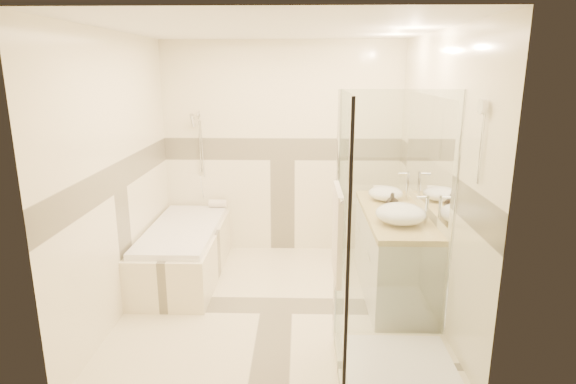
{
  "coord_description": "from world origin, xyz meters",
  "views": [
    {
      "loc": [
        0.22,
        -4.14,
        2.19
      ],
      "look_at": [
        0.1,
        0.25,
        1.05
      ],
      "focal_mm": 30.0,
      "sensor_mm": 36.0,
      "label": 1
    }
  ],
  "objects_px": {
    "amenity_bottle_b": "(392,201)",
    "bathtub": "(184,249)",
    "vessel_sink_near": "(386,193)",
    "vanity": "(392,253)",
    "amenity_bottle_a": "(393,202)",
    "shower_enclosure": "(385,308)",
    "vessel_sink_far": "(401,214)"
  },
  "relations": [
    {
      "from": "amenity_bottle_b",
      "to": "bathtub",
      "type": "bearing_deg",
      "value": 172.15
    },
    {
      "from": "vessel_sink_near",
      "to": "amenity_bottle_b",
      "type": "xyz_separation_m",
      "value": [
        0.0,
        -0.37,
        0.01
      ]
    },
    {
      "from": "vanity",
      "to": "amenity_bottle_a",
      "type": "bearing_deg",
      "value": 123.27
    },
    {
      "from": "amenity_bottle_a",
      "to": "amenity_bottle_b",
      "type": "distance_m",
      "value": 0.03
    },
    {
      "from": "amenity_bottle_a",
      "to": "bathtub",
      "type": "bearing_deg",
      "value": 171.47
    },
    {
      "from": "shower_enclosure",
      "to": "vessel_sink_near",
      "type": "relative_size",
      "value": 5.75
    },
    {
      "from": "amenity_bottle_a",
      "to": "vessel_sink_near",
      "type": "bearing_deg",
      "value": 90.0
    },
    {
      "from": "bathtub",
      "to": "amenity_bottle_b",
      "type": "relative_size",
      "value": 9.95
    },
    {
      "from": "vanity",
      "to": "vessel_sink_near",
      "type": "distance_m",
      "value": 0.65
    },
    {
      "from": "amenity_bottle_b",
      "to": "vessel_sink_near",
      "type": "bearing_deg",
      "value": 90.0
    },
    {
      "from": "vanity",
      "to": "shower_enclosure",
      "type": "relative_size",
      "value": 0.79
    },
    {
      "from": "vessel_sink_near",
      "to": "amenity_bottle_b",
      "type": "relative_size",
      "value": 2.08
    },
    {
      "from": "bathtub",
      "to": "vessel_sink_near",
      "type": "xyz_separation_m",
      "value": [
        2.13,
        0.08,
        0.61
      ]
    },
    {
      "from": "vanity",
      "to": "amenity_bottle_a",
      "type": "height_order",
      "value": "amenity_bottle_a"
    },
    {
      "from": "vessel_sink_far",
      "to": "amenity_bottle_a",
      "type": "bearing_deg",
      "value": 90.0
    },
    {
      "from": "bathtub",
      "to": "shower_enclosure",
      "type": "distance_m",
      "value": 2.47
    },
    {
      "from": "shower_enclosure",
      "to": "amenity_bottle_a",
      "type": "bearing_deg",
      "value": 78.16
    },
    {
      "from": "vessel_sink_near",
      "to": "amenity_bottle_a",
      "type": "bearing_deg",
      "value": -90.0
    },
    {
      "from": "bathtub",
      "to": "vessel_sink_far",
      "type": "height_order",
      "value": "vessel_sink_far"
    },
    {
      "from": "bathtub",
      "to": "vessel_sink_far",
      "type": "distance_m",
      "value": 2.33
    },
    {
      "from": "vanity",
      "to": "vessel_sink_near",
      "type": "bearing_deg",
      "value": 92.69
    },
    {
      "from": "bathtub",
      "to": "amenity_bottle_a",
      "type": "relative_size",
      "value": 9.78
    },
    {
      "from": "vanity",
      "to": "amenity_bottle_a",
      "type": "relative_size",
      "value": 9.32
    },
    {
      "from": "bathtub",
      "to": "amenity_bottle_b",
      "type": "bearing_deg",
      "value": -7.85
    },
    {
      "from": "bathtub",
      "to": "vessel_sink_near",
      "type": "distance_m",
      "value": 2.22
    },
    {
      "from": "vanity",
      "to": "bathtub",
      "type": "bearing_deg",
      "value": 170.75
    },
    {
      "from": "vessel_sink_far",
      "to": "amenity_bottle_a",
      "type": "height_order",
      "value": "vessel_sink_far"
    },
    {
      "from": "shower_enclosure",
      "to": "amenity_bottle_b",
      "type": "bearing_deg",
      "value": 78.38
    },
    {
      "from": "bathtub",
      "to": "vanity",
      "type": "relative_size",
      "value": 1.05
    },
    {
      "from": "vessel_sink_near",
      "to": "shower_enclosure",
      "type": "bearing_deg",
      "value": -99.14
    },
    {
      "from": "vessel_sink_near",
      "to": "vessel_sink_far",
      "type": "xyz_separation_m",
      "value": [
        0.0,
        -0.78,
        0.02
      ]
    },
    {
      "from": "vanity",
      "to": "vessel_sink_far",
      "type": "relative_size",
      "value": 3.65
    }
  ]
}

